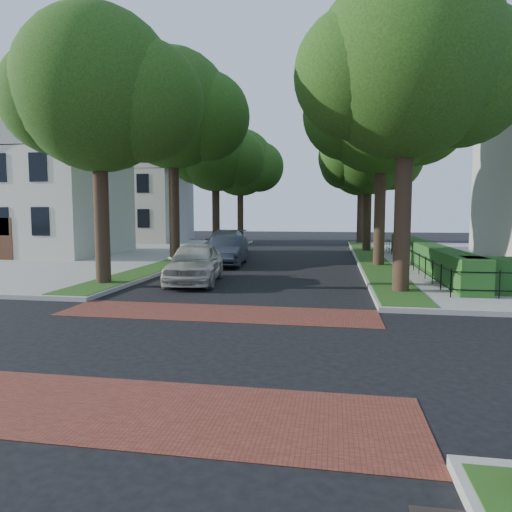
# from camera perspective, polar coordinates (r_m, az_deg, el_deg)

# --- Properties ---
(ground) EXTENTS (120.00, 120.00, 0.00)m
(ground) POSITION_cam_1_polar(r_m,az_deg,el_deg) (10.08, -9.49, -10.93)
(ground) COLOR black
(ground) RESTS_ON ground
(sidewalk_nw) EXTENTS (30.00, 30.00, 0.15)m
(sidewalk_nw) POSITION_cam_1_polar(r_m,az_deg,el_deg) (36.26, -29.10, 0.38)
(sidewalk_nw) COLOR gray
(sidewalk_nw) RESTS_ON ground
(crosswalk_far) EXTENTS (9.00, 2.20, 0.01)m
(crosswalk_far) POSITION_cam_1_polar(r_m,az_deg,el_deg) (13.05, -4.83, -7.09)
(crosswalk_far) COLOR maroon
(crosswalk_far) RESTS_ON ground
(crosswalk_near) EXTENTS (9.00, 2.20, 0.01)m
(crosswalk_near) POSITION_cam_1_polar(r_m,az_deg,el_deg) (7.31, -18.17, -17.55)
(crosswalk_near) COLOR maroon
(crosswalk_near) RESTS_ON ground
(grass_strip_ne) EXTENTS (1.60, 29.80, 0.02)m
(grass_strip_ne) POSITION_cam_1_polar(r_m,az_deg,el_deg) (28.43, 14.09, -0.13)
(grass_strip_ne) COLOR #234B15
(grass_strip_ne) RESTS_ON sidewalk_ne
(grass_strip_nw) EXTENTS (1.60, 29.80, 0.02)m
(grass_strip_nw) POSITION_cam_1_polar(r_m,az_deg,el_deg) (29.63, -7.21, 0.21)
(grass_strip_nw) COLOR #234B15
(grass_strip_nw) RESTS_ON sidewalk_nw
(tree_right_near) EXTENTS (7.75, 6.67, 10.66)m
(tree_right_near) POSITION_cam_1_polar(r_m,az_deg,el_deg) (17.22, 18.61, 21.33)
(tree_right_near) COLOR black
(tree_right_near) RESTS_ON sidewalk_ne
(tree_right_mid) EXTENTS (8.25, 7.09, 11.22)m
(tree_right_mid) POSITION_cam_1_polar(r_m,az_deg,el_deg) (25.03, 15.72, 17.12)
(tree_right_mid) COLOR black
(tree_right_mid) RESTS_ON sidewalk_ne
(tree_right_far) EXTENTS (7.25, 6.23, 9.74)m
(tree_right_far) POSITION_cam_1_polar(r_m,az_deg,el_deg) (33.68, 14.04, 12.22)
(tree_right_far) COLOR black
(tree_right_far) RESTS_ON sidewalk_ne
(tree_right_back) EXTENTS (7.50, 6.45, 10.20)m
(tree_right_back) POSITION_cam_1_polar(r_m,az_deg,el_deg) (42.65, 13.15, 11.25)
(tree_right_back) COLOR black
(tree_right_back) RESTS_ON sidewalk_ne
(tree_left_near) EXTENTS (7.50, 6.45, 10.20)m
(tree_left_near) POSITION_cam_1_polar(r_m,az_deg,el_deg) (19.01, -18.54, 18.65)
(tree_left_near) COLOR black
(tree_left_near) RESTS_ON sidewalk_nw
(tree_left_mid) EXTENTS (8.00, 6.88, 11.48)m
(tree_left_mid) POSITION_cam_1_polar(r_m,az_deg,el_deg) (26.43, -9.97, 17.39)
(tree_left_mid) COLOR black
(tree_left_mid) RESTS_ON sidewalk_nw
(tree_left_far) EXTENTS (7.00, 6.02, 9.86)m
(tree_left_far) POSITION_cam_1_polar(r_m,az_deg,el_deg) (34.71, -4.84, 12.50)
(tree_left_far) COLOR black
(tree_left_far) RESTS_ON sidewalk_nw
(tree_left_back) EXTENTS (7.75, 6.66, 10.44)m
(tree_left_back) POSITION_cam_1_polar(r_m,az_deg,el_deg) (43.47, -1.78, 11.47)
(tree_left_back) COLOR black
(tree_left_back) RESTS_ON sidewalk_nw
(hedge_main_road) EXTENTS (1.00, 18.00, 1.20)m
(hedge_main_road) POSITION_cam_1_polar(r_m,az_deg,el_deg) (24.62, 20.18, 0.25)
(hedge_main_road) COLOR #184618
(hedge_main_road) RESTS_ON sidewalk_ne
(fence_main_road) EXTENTS (0.06, 18.00, 0.90)m
(fence_main_road) POSITION_cam_1_polar(r_m,az_deg,el_deg) (24.51, 18.33, -0.07)
(fence_main_road) COLOR black
(fence_main_road) RESTS_ON sidewalk_ne
(house_left_near) EXTENTS (10.00, 9.00, 10.14)m
(house_left_near) POSITION_cam_1_polar(r_m,az_deg,el_deg) (33.03, -25.12, 8.75)
(house_left_near) COLOR beige
(house_left_near) RESTS_ON sidewalk_nw
(house_left_far) EXTENTS (10.00, 9.00, 10.14)m
(house_left_far) POSITION_cam_1_polar(r_m,az_deg,el_deg) (45.23, -14.86, 8.04)
(house_left_far) COLOR #B9B5A6
(house_left_far) RESTS_ON sidewalk_nw
(parked_car_front) EXTENTS (2.57, 5.05, 1.65)m
(parked_car_front) POSITION_cam_1_polar(r_m,az_deg,el_deg) (18.55, -7.64, -0.83)
(parked_car_front) COLOR #BDB8AA
(parked_car_front) RESTS_ON ground
(parked_car_middle) EXTENTS (2.06, 4.93, 1.58)m
(parked_car_middle) POSITION_cam_1_polar(r_m,az_deg,el_deg) (24.61, -3.51, 0.67)
(parked_car_middle) COLOR #212731
(parked_car_middle) RESTS_ON ground
(parked_car_rear) EXTENTS (2.87, 6.11, 1.72)m
(parked_car_rear) POSITION_cam_1_polar(r_m,az_deg,el_deg) (29.14, -3.82, 1.54)
(parked_car_rear) COLOR gray
(parked_car_rear) RESTS_ON ground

